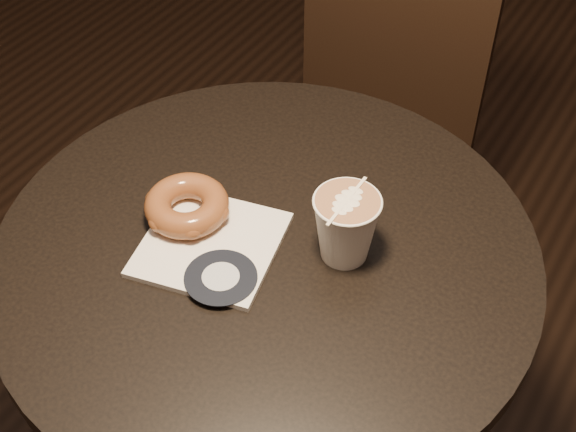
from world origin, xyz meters
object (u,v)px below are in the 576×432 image
at_px(chair, 376,122).
at_px(latte_cup, 346,228).
at_px(doughnut, 187,205).
at_px(cafe_table, 268,338).
at_px(pastry_bag, 210,244).

height_order(chair, latte_cup, chair).
bearing_deg(doughnut, chair, 90.11).
relative_size(doughnut, latte_cup, 1.18).
bearing_deg(doughnut, cafe_table, 7.28).
bearing_deg(chair, latte_cup, -76.70).
relative_size(cafe_table, latte_cup, 8.03).
distance_m(cafe_table, pastry_bag, 0.22).
height_order(cafe_table, latte_cup, latte_cup).
distance_m(chair, latte_cup, 0.63).
bearing_deg(latte_cup, chair, 111.11).
xyz_separation_m(pastry_bag, latte_cup, (0.15, 0.08, 0.04)).
bearing_deg(chair, cafe_table, -86.61).
xyz_separation_m(pastry_bag, doughnut, (-0.05, 0.02, 0.02)).
relative_size(cafe_table, pastry_bag, 4.51).
xyz_separation_m(cafe_table, doughnut, (-0.11, -0.01, 0.23)).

